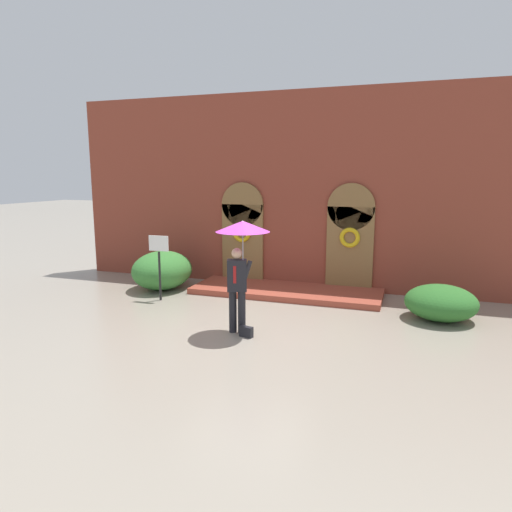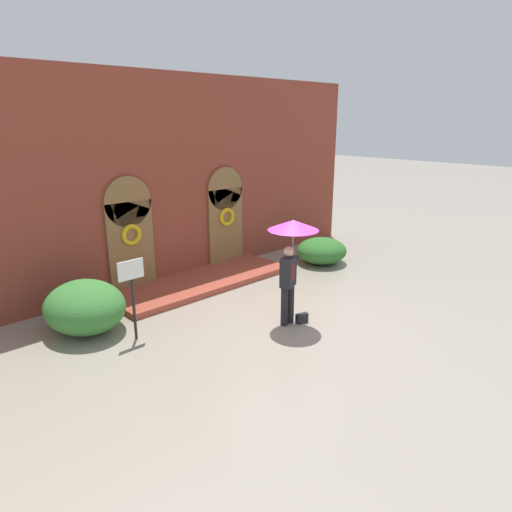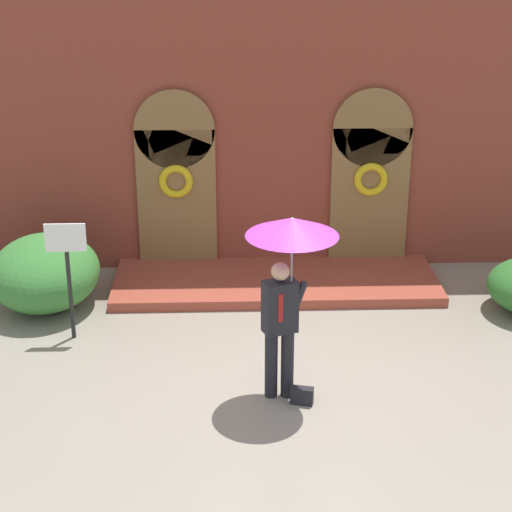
{
  "view_description": "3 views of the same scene",
  "coord_description": "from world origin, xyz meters",
  "px_view_note": "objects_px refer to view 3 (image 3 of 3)",
  "views": [
    {
      "loc": [
        3.18,
        -8.86,
        3.28
      ],
      "look_at": [
        -0.27,
        1.27,
        1.36
      ],
      "focal_mm": 32.0,
      "sensor_mm": 36.0,
      "label": 1
    },
    {
      "loc": [
        -7.1,
        -6.62,
        4.44
      ],
      "look_at": [
        0.26,
        1.14,
        1.18
      ],
      "focal_mm": 32.0,
      "sensor_mm": 36.0,
      "label": 2
    },
    {
      "loc": [
        -0.76,
        -9.58,
        5.63
      ],
      "look_at": [
        -0.36,
        1.89,
        1.01
      ],
      "focal_mm": 60.0,
      "sensor_mm": 36.0,
      "label": 3
    }
  ],
  "objects_px": {
    "sign_post": "(67,262)",
    "shrub_left": "(45,272)",
    "person_with_umbrella": "(289,254)",
    "handbag": "(302,396)"
  },
  "relations": [
    {
      "from": "sign_post",
      "to": "shrub_left",
      "type": "distance_m",
      "value": 1.38
    },
    {
      "from": "person_with_umbrella",
      "to": "sign_post",
      "type": "height_order",
      "value": "person_with_umbrella"
    },
    {
      "from": "person_with_umbrella",
      "to": "sign_post",
      "type": "xyz_separation_m",
      "value": [
        -2.93,
        1.68,
        -0.75
      ]
    },
    {
      "from": "person_with_umbrella",
      "to": "shrub_left",
      "type": "height_order",
      "value": "person_with_umbrella"
    },
    {
      "from": "person_with_umbrella",
      "to": "shrub_left",
      "type": "xyz_separation_m",
      "value": [
        -3.5,
        2.78,
        -1.36
      ]
    },
    {
      "from": "handbag",
      "to": "sign_post",
      "type": "distance_m",
      "value": 3.78
    },
    {
      "from": "person_with_umbrella",
      "to": "handbag",
      "type": "height_order",
      "value": "person_with_umbrella"
    },
    {
      "from": "person_with_umbrella",
      "to": "shrub_left",
      "type": "distance_m",
      "value": 4.67
    },
    {
      "from": "person_with_umbrella",
      "to": "handbag",
      "type": "relative_size",
      "value": 8.44
    },
    {
      "from": "handbag",
      "to": "person_with_umbrella",
      "type": "bearing_deg",
      "value": 144.57
    }
  ]
}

